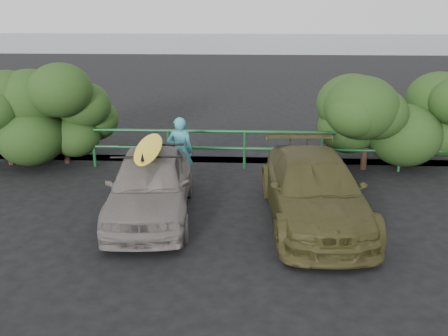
{
  "coord_description": "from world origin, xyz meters",
  "views": [
    {
      "loc": [
        1.16,
        -7.55,
        4.01
      ],
      "look_at": [
        0.64,
        1.85,
        1.01
      ],
      "focal_mm": 40.0,
      "sensor_mm": 36.0,
      "label": 1
    }
  ],
  "objects_px": {
    "olive_vehicle": "(314,189)",
    "surfboard": "(149,148)",
    "guardrail": "(206,149)",
    "sedan": "(150,184)",
    "man": "(180,152)"
  },
  "relations": [
    {
      "from": "sedan",
      "to": "surfboard",
      "type": "distance_m",
      "value": 0.75
    },
    {
      "from": "olive_vehicle",
      "to": "man",
      "type": "xyz_separation_m",
      "value": [
        -2.9,
        1.94,
        0.18
      ]
    },
    {
      "from": "guardrail",
      "to": "surfboard",
      "type": "distance_m",
      "value": 3.47
    },
    {
      "from": "guardrail",
      "to": "surfboard",
      "type": "bearing_deg",
      "value": -104.41
    },
    {
      "from": "guardrail",
      "to": "man",
      "type": "xyz_separation_m",
      "value": [
        -0.49,
        -1.35,
        0.31
      ]
    },
    {
      "from": "olive_vehicle",
      "to": "guardrail",
      "type": "bearing_deg",
      "value": 122.53
    },
    {
      "from": "sedan",
      "to": "man",
      "type": "height_order",
      "value": "man"
    },
    {
      "from": "sedan",
      "to": "man",
      "type": "relative_size",
      "value": 2.4
    },
    {
      "from": "olive_vehicle",
      "to": "man",
      "type": "bearing_deg",
      "value": 142.53
    },
    {
      "from": "guardrail",
      "to": "sedan",
      "type": "xyz_separation_m",
      "value": [
        -0.83,
        -3.24,
        0.15
      ]
    },
    {
      "from": "guardrail",
      "to": "surfboard",
      "type": "height_order",
      "value": "surfboard"
    },
    {
      "from": "olive_vehicle",
      "to": "surfboard",
      "type": "bearing_deg",
      "value": 175.52
    },
    {
      "from": "man",
      "to": "sedan",
      "type": "bearing_deg",
      "value": 78.7
    },
    {
      "from": "sedan",
      "to": "olive_vehicle",
      "type": "xyz_separation_m",
      "value": [
        3.24,
        -0.04,
        -0.03
      ]
    },
    {
      "from": "sedan",
      "to": "man",
      "type": "bearing_deg",
      "value": 74.57
    }
  ]
}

